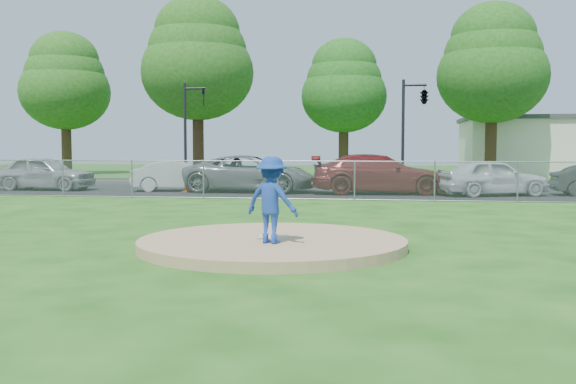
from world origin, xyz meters
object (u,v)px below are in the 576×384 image
object	(u,v)px
traffic_signal_left	(189,123)
parked_car_gray	(251,174)
tree_far_left	(65,81)
parked_car_white	(179,176)
parked_car_pearl	(493,177)
commercial_building	(576,146)
tree_right	(493,63)
parked_car_darkred	(379,174)
tree_center	(344,86)
traffic_signal_center	(422,98)
tree_left	(197,58)
pitcher	(272,200)
traffic_cone	(186,185)
parked_car_silver	(45,173)

from	to	relation	value
traffic_signal_left	parked_car_gray	xyz separation A→B (m)	(4.86, -6.16, -2.52)
tree_far_left	parked_car_gray	size ratio (longest dim) A/B	1.80
parked_car_white	parked_car_gray	xyz separation A→B (m)	(3.43, -0.03, 0.13)
traffic_signal_left	parked_car_pearl	distance (m)	17.00
commercial_building	tree_right	distance (m)	10.73
tree_right	parked_car_darkred	size ratio (longest dim) A/B	1.96
commercial_building	tree_center	world-z (taller)	tree_center
commercial_building	parked_car_pearl	size ratio (longest dim) A/B	3.62
tree_right	parked_car_pearl	world-z (taller)	tree_right
commercial_building	traffic_signal_center	xyz separation A→B (m)	(-12.03, -16.00, 2.45)
tree_right	traffic_signal_center	xyz separation A→B (m)	(-5.03, -10.00, -3.04)
traffic_signal_left	parked_car_gray	world-z (taller)	traffic_signal_left
tree_far_left	tree_left	size ratio (longest dim) A/B	0.86
tree_center	tree_right	xyz separation A→B (m)	(10.00, -2.00, 1.18)
pitcher	traffic_signal_center	bearing A→B (deg)	-80.15
tree_right	parked_car_gray	bearing A→B (deg)	-128.62
parked_car_pearl	traffic_cone	bearing A→B (deg)	70.06
tree_left	parked_car_white	world-z (taller)	tree_left
tree_left	parked_car_white	bearing A→B (deg)	-76.37
parked_car_white	parked_car_silver	bearing A→B (deg)	78.83
traffic_cone	parked_car_darkred	bearing A→B (deg)	0.30
tree_right	pitcher	size ratio (longest dim) A/B	7.00
tree_left	traffic_cone	xyz separation A→B (m)	(4.16, -15.54, -7.92)
traffic_cone	tree_left	bearing A→B (deg)	104.99
tree_far_left	parked_car_white	bearing A→B (deg)	-49.42
tree_far_left	traffic_signal_center	size ratio (longest dim) A/B	1.92
tree_far_left	traffic_cone	xyz separation A→B (m)	(15.16, -17.54, -6.74)
traffic_cone	parked_car_pearl	distance (m)	13.44
tree_right	traffic_cone	world-z (taller)	tree_right
tree_right	traffic_signal_center	distance (m)	11.60
parked_car_white	parked_car_pearl	xyz separation A→B (m)	(13.92, -0.71, 0.07)
parked_car_silver	parked_car_gray	size ratio (longest dim) A/B	0.79
parked_car_gray	traffic_signal_left	bearing A→B (deg)	40.54
traffic_cone	parked_car_silver	xyz separation A→B (m)	(-7.06, 0.17, 0.49)
tree_far_left	traffic_cone	bearing A→B (deg)	-49.16
tree_left	traffic_cone	bearing A→B (deg)	-75.01
tree_left	pitcher	xyz separation A→B (m)	(11.10, -31.63, -7.21)
commercial_building	tree_far_left	size ratio (longest dim) A/B	1.53
tree_right	parked_car_silver	world-z (taller)	tree_right
tree_left	parked_car_gray	distance (m)	18.30
tree_center	pitcher	bearing A→B (deg)	-88.18
traffic_signal_left	traffic_signal_center	distance (m)	12.79
tree_far_left	pitcher	world-z (taller)	tree_far_left
tree_center	parked_car_darkred	size ratio (longest dim) A/B	1.66
tree_left	traffic_signal_center	bearing A→B (deg)	-31.02
traffic_signal_center	pitcher	distance (m)	23.24
commercial_building	tree_center	bearing A→B (deg)	-166.76
traffic_signal_center	parked_car_white	xyz separation A→B (m)	(-11.30, -6.13, -3.90)
tree_far_left	tree_left	distance (m)	11.24
tree_right	pitcher	distance (m)	34.47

